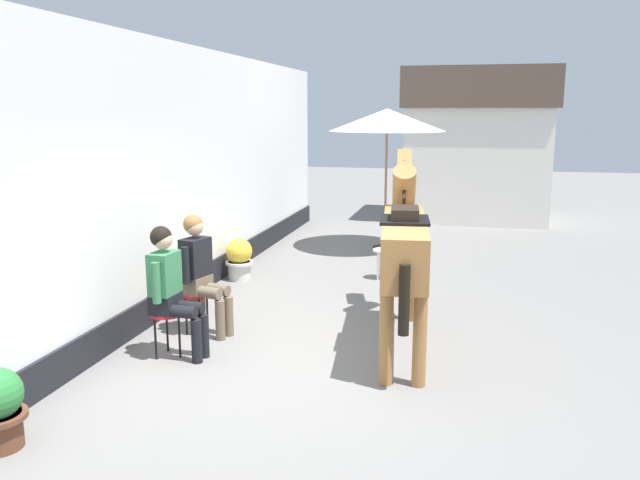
% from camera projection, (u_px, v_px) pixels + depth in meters
% --- Properties ---
extents(ground_plane, '(40.00, 40.00, 0.00)m').
position_uv_depth(ground_plane, '(375.00, 288.00, 9.39)').
color(ground_plane, slate).
extents(pub_facade_wall, '(0.34, 14.00, 3.40)m').
position_uv_depth(pub_facade_wall, '(162.00, 191.00, 8.22)').
color(pub_facade_wall, white).
rests_on(pub_facade_wall, ground_plane).
extents(distant_cottage, '(3.40, 2.60, 3.50)m').
position_uv_depth(distant_cottage, '(477.00, 143.00, 15.13)').
color(distant_cottage, silver).
rests_on(distant_cottage, ground_plane).
extents(seated_visitor_near, '(0.61, 0.49, 1.39)m').
position_uv_depth(seated_visitor_near, '(171.00, 285.00, 6.62)').
color(seated_visitor_near, red).
rests_on(seated_visitor_near, ground_plane).
extents(seated_visitor_far, '(0.61, 0.48, 1.39)m').
position_uv_depth(seated_visitor_far, '(200.00, 268.00, 7.33)').
color(seated_visitor_far, red).
rests_on(seated_visitor_far, ground_plane).
extents(saddled_horse_center, '(0.68, 2.99, 2.06)m').
position_uv_depth(saddled_horse_center, '(404.00, 242.00, 6.91)').
color(saddled_horse_center, '#9E6B38').
rests_on(saddled_horse_center, ground_plane).
extents(flower_planter_inner_far, '(0.43, 0.43, 0.64)m').
position_uv_depth(flower_planter_inner_far, '(191.00, 288.00, 8.17)').
color(flower_planter_inner_far, brown).
rests_on(flower_planter_inner_far, ground_plane).
extents(flower_planter_farthest, '(0.43, 0.43, 0.64)m').
position_uv_depth(flower_planter_farthest, '(239.00, 258.00, 9.82)').
color(flower_planter_farthest, beige).
rests_on(flower_planter_farthest, ground_plane).
extents(cafe_parasol, '(2.10, 2.10, 2.58)m').
position_uv_depth(cafe_parasol, '(387.00, 121.00, 11.54)').
color(cafe_parasol, black).
rests_on(cafe_parasol, ground_plane).
extents(spare_stool_white, '(0.32, 0.32, 0.46)m').
position_uv_depth(spare_stool_white, '(383.00, 253.00, 9.84)').
color(spare_stool_white, white).
rests_on(spare_stool_white, ground_plane).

